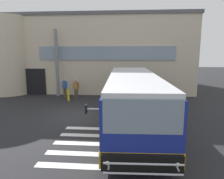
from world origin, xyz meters
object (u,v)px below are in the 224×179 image
object	(u,v)px
entry_support_column	(57,63)
safety_bollard_yellow	(68,95)
bus_main_foreground	(133,99)
passenger_near_column	(65,87)
passenger_by_doorway	(76,87)

from	to	relation	value
entry_support_column	safety_bollard_yellow	xyz separation A→B (m)	(1.46, -1.80, -2.47)
bus_main_foreground	safety_bollard_yellow	bearing A→B (deg)	135.92
passenger_near_column	passenger_by_doorway	world-z (taller)	same
entry_support_column	passenger_by_doorway	size ratio (longest dim) A/B	3.49
bus_main_foreground	passenger_by_doorway	distance (m)	7.37
bus_main_foreground	safety_bollard_yellow	size ratio (longest dim) A/B	12.55
passenger_near_column	safety_bollard_yellow	world-z (taller)	passenger_near_column
entry_support_column	passenger_by_doorway	distance (m)	2.90
passenger_near_column	safety_bollard_yellow	xyz separation A→B (m)	(0.66, -1.25, -0.48)
entry_support_column	safety_bollard_yellow	world-z (taller)	entry_support_column
bus_main_foreground	entry_support_column	bearing A→B (deg)	134.23
passenger_by_doorway	safety_bollard_yellow	bearing A→B (deg)	-117.72
bus_main_foreground	passenger_near_column	world-z (taller)	bus_main_foreground
safety_bollard_yellow	entry_support_column	bearing A→B (deg)	129.09
entry_support_column	bus_main_foreground	world-z (taller)	entry_support_column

